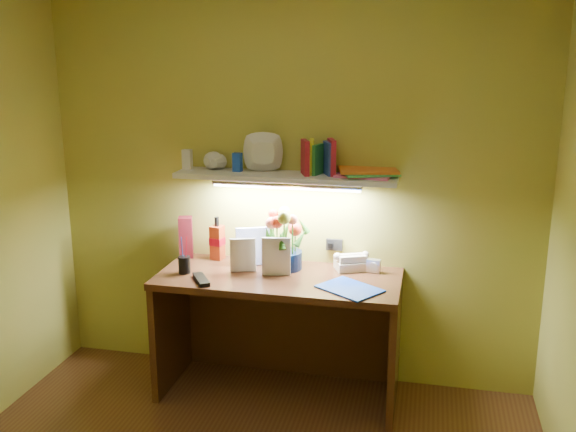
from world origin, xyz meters
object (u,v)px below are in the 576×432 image
object	(u,v)px
flower_bouquet	(284,238)
whisky_bottle	(217,238)
telephone	(351,261)
desk_clock	(374,266)
desk	(279,335)

from	to	relation	value
flower_bouquet	whisky_bottle	bearing A→B (deg)	169.36
telephone	desk_clock	world-z (taller)	telephone
telephone	whisky_bottle	xyz separation A→B (m)	(-0.84, 0.02, 0.08)
desk_clock	desk	bearing A→B (deg)	-150.97
desk	telephone	xyz separation A→B (m)	(0.40, 0.20, 0.43)
desk	flower_bouquet	bearing A→B (deg)	88.64
desk	whisky_bottle	distance (m)	0.71
desk_clock	whisky_bottle	xyz separation A→B (m)	(-0.97, 0.04, 0.10)
flower_bouquet	telephone	distance (m)	0.42
desk	desk_clock	distance (m)	0.70
desk_clock	whisky_bottle	size ratio (longest dim) A/B	0.29
desk	flower_bouquet	size ratio (longest dim) A/B	3.76
desk	telephone	world-z (taller)	telephone
desk	whisky_bottle	xyz separation A→B (m)	(-0.44, 0.22, 0.51)
flower_bouquet	whisky_bottle	distance (m)	0.46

